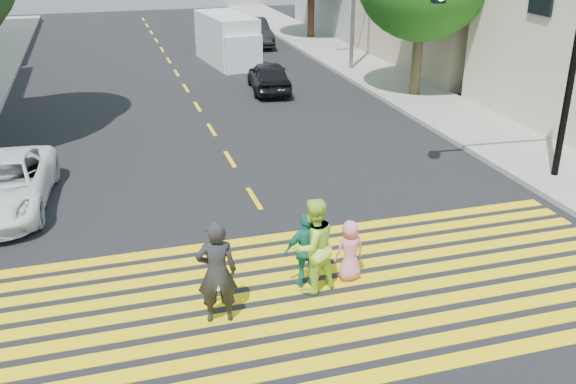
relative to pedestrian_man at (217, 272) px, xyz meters
name	(u,v)px	position (x,y,z in m)	size (l,w,h in m)	color
ground	(338,334)	(1.86, -1.00, -0.95)	(120.00, 120.00, 0.00)	black
sidewalk_right	(403,89)	(10.36, 14.00, -0.88)	(3.00, 60.00, 0.15)	gray
crosswalk	(314,295)	(1.86, 0.27, -0.95)	(13.40, 5.30, 0.01)	yellow
lane_line	(172,66)	(1.86, 21.50, -0.95)	(0.12, 34.40, 0.01)	yellow
pedestrian_man	(217,272)	(0.00, 0.00, 0.00)	(0.70, 0.46, 1.91)	black
pedestrian_woman	(313,246)	(1.89, 0.48, -0.02)	(0.91, 0.71, 1.87)	#BBF147
pedestrian_child	(350,251)	(2.70, 0.66, -0.34)	(0.60, 0.39, 1.23)	pink
pedestrian_extra	(307,251)	(1.82, 0.65, -0.20)	(0.89, 0.37, 1.51)	#1D7369
white_sedan	(3,185)	(-4.07, 6.11, -0.32)	(2.10, 4.56, 1.27)	white
dark_car_near	(269,76)	(5.05, 15.47, -0.33)	(1.48, 3.69, 1.26)	black
silver_car	(221,29)	(5.51, 27.96, -0.29)	(1.86, 4.57, 1.33)	#929499
dark_car_parked	(253,32)	(6.87, 25.76, -0.22)	(1.55, 4.45, 1.47)	black
white_van	(228,41)	(4.59, 21.31, 0.15)	(2.38, 5.09, 2.32)	silver
traffic_signal	(539,34)	(8.82, 4.01, 2.96)	(4.12, 0.51, 6.04)	black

